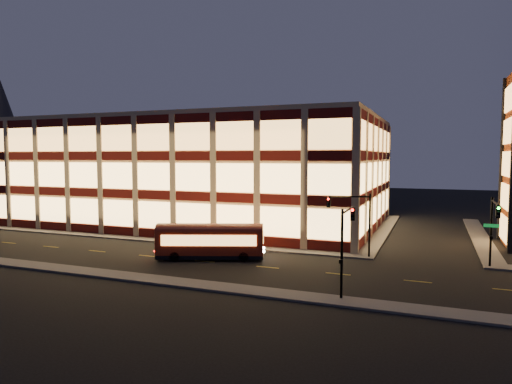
% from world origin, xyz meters
% --- Properties ---
extents(ground, '(200.00, 200.00, 0.00)m').
position_xyz_m(ground, '(0.00, 0.00, 0.00)').
color(ground, black).
rests_on(ground, ground).
extents(sidewalk_office_south, '(54.00, 2.00, 0.15)m').
position_xyz_m(sidewalk_office_south, '(-3.00, 1.00, 0.07)').
color(sidewalk_office_south, '#514F4C').
rests_on(sidewalk_office_south, ground).
extents(sidewalk_office_east, '(2.00, 30.00, 0.15)m').
position_xyz_m(sidewalk_office_east, '(23.00, 17.00, 0.07)').
color(sidewalk_office_east, '#514F4C').
rests_on(sidewalk_office_east, ground).
extents(sidewalk_tower_west, '(2.00, 30.00, 0.15)m').
position_xyz_m(sidewalk_tower_west, '(34.00, 17.00, 0.07)').
color(sidewalk_tower_west, '#514F4C').
rests_on(sidewalk_tower_west, ground).
extents(sidewalk_near, '(100.00, 2.00, 0.15)m').
position_xyz_m(sidewalk_near, '(0.00, -13.00, 0.07)').
color(sidewalk_near, '#514F4C').
rests_on(sidewalk_near, ground).
extents(office_building, '(50.45, 30.45, 14.50)m').
position_xyz_m(office_building, '(-2.91, 16.91, 7.25)').
color(office_building, tan).
rests_on(office_building, ground).
extents(church_tower, '(5.00, 5.00, 18.00)m').
position_xyz_m(church_tower, '(-70.00, 40.00, 9.00)').
color(church_tower, '#2D2621').
rests_on(church_tower, ground).
extents(church_spire, '(6.00, 6.00, 10.00)m').
position_xyz_m(church_spire, '(-70.00, 40.00, 23.00)').
color(church_spire, '#4C473F').
rests_on(church_spire, church_tower).
extents(traffic_signal_far, '(3.79, 1.87, 6.00)m').
position_xyz_m(traffic_signal_far, '(22.21, 0.24, 4.11)').
color(traffic_signal_far, black).
rests_on(traffic_signal_far, ground).
extents(traffic_signal_right, '(1.20, 4.37, 6.00)m').
position_xyz_m(traffic_signal_right, '(33.50, -0.62, 4.10)').
color(traffic_signal_right, black).
rests_on(traffic_signal_right, ground).
extents(traffic_signal_near, '(0.32, 4.45, 6.00)m').
position_xyz_m(traffic_signal_near, '(23.50, -11.03, 4.13)').
color(traffic_signal_near, black).
rests_on(traffic_signal_near, ground).
extents(trolley_bus, '(9.90, 5.69, 3.28)m').
position_xyz_m(trolley_bus, '(10.00, -4.89, 1.82)').
color(trolley_bus, maroon).
rests_on(trolley_bus, ground).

